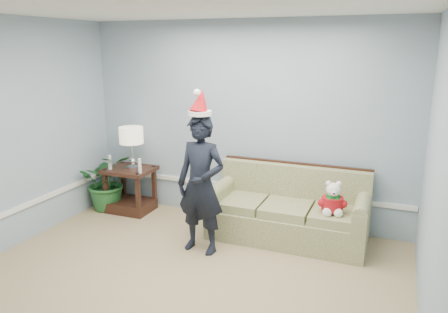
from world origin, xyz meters
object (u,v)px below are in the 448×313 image
side_table (131,194)px  houseplant (108,181)px  table_lamp (131,137)px  sofa (288,213)px  man (201,185)px  teddy_bear (332,202)px

side_table → houseplant: (-0.35, -0.05, 0.17)m
table_lamp → sofa: bearing=-0.8°
man → teddy_bear: man is taller
side_table → table_lamp: (0.06, 0.00, 0.86)m
table_lamp → man: size_ratio=0.37×
teddy_bear → sofa: bearing=147.5°
sofa → table_lamp: 2.43m
sofa → side_table: bearing=179.1°
table_lamp → man: (1.44, -0.77, -0.30)m
houseplant → teddy_bear: size_ratio=2.13×
houseplant → teddy_bear: teddy_bear is taller
table_lamp → side_table: bearing=-178.3°
houseplant → teddy_bear: (3.26, -0.18, 0.19)m
sofa → side_table: (-2.36, 0.03, -0.07)m
sofa → teddy_bear: bearing=-20.2°
houseplant → sofa: bearing=0.4°
sofa → teddy_bear: 0.66m
man → teddy_bear: bearing=25.9°
man → side_table: bearing=157.9°
side_table → houseplant: size_ratio=0.80×
side_table → table_lamp: size_ratio=1.13×
sofa → teddy_bear: (0.55, -0.20, 0.30)m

